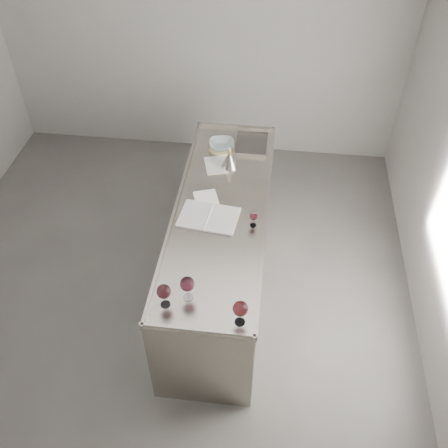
# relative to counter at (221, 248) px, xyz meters

# --- Properties ---
(room_shell) EXTENTS (4.54, 5.04, 2.84)m
(room_shell) POSITION_rel_counter_xyz_m (-0.50, -0.30, 0.93)
(room_shell) COLOR #504D4B
(room_shell) RESTS_ON ground
(counter) EXTENTS (0.77, 2.42, 0.97)m
(counter) POSITION_rel_counter_xyz_m (0.00, 0.00, 0.00)
(counter) COLOR #9C948C
(counter) RESTS_ON ground
(wine_glass_left) EXTENTS (0.10, 0.10, 0.19)m
(wine_glass_left) POSITION_rel_counter_xyz_m (-0.25, -1.00, 0.60)
(wine_glass_left) COLOR white
(wine_glass_left) RESTS_ON counter
(wine_glass_middle) EXTENTS (0.10, 0.10, 0.20)m
(wine_glass_middle) POSITION_rel_counter_xyz_m (-0.11, -0.92, 0.61)
(wine_glass_middle) COLOR white
(wine_glass_middle) RESTS_ON counter
(wine_glass_right) EXTENTS (0.10, 0.10, 0.20)m
(wine_glass_right) POSITION_rel_counter_xyz_m (0.26, -1.08, 0.61)
(wine_glass_right) COLOR white
(wine_glass_right) RESTS_ON counter
(wine_glass_small) EXTENTS (0.06, 0.06, 0.13)m
(wine_glass_small) POSITION_rel_counter_xyz_m (0.27, -0.16, 0.56)
(wine_glass_small) COLOR white
(wine_glass_small) RESTS_ON counter
(notebook) EXTENTS (0.50, 0.38, 0.02)m
(notebook) POSITION_rel_counter_xyz_m (-0.08, -0.12, 0.47)
(notebook) COLOR silver
(notebook) RESTS_ON counter
(loose_paper_top) EXTENTS (0.27, 0.32, 0.00)m
(loose_paper_top) POSITION_rel_counter_xyz_m (-0.13, 0.08, 0.47)
(loose_paper_top) COLOR white
(loose_paper_top) RESTS_ON counter
(loose_paper_under) EXTENTS (0.26, 0.31, 0.00)m
(loose_paper_under) POSITION_rel_counter_xyz_m (-0.11, 0.56, 0.47)
(loose_paper_under) COLOR silver
(loose_paper_under) RESTS_ON counter
(trivet) EXTENTS (0.28, 0.28, 0.02)m
(trivet) POSITION_rel_counter_xyz_m (-0.10, 0.82, 0.48)
(trivet) COLOR beige
(trivet) RESTS_ON counter
(ceramic_bowl) EXTENTS (0.27, 0.27, 0.06)m
(ceramic_bowl) POSITION_rel_counter_xyz_m (-0.10, 0.82, 0.52)
(ceramic_bowl) COLOR gray
(ceramic_bowl) RESTS_ON trivet
(wine_funnel) EXTENTS (0.15, 0.15, 0.22)m
(wine_funnel) POSITION_rel_counter_xyz_m (0.01, 0.56, 0.53)
(wine_funnel) COLOR gray
(wine_funnel) RESTS_ON counter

